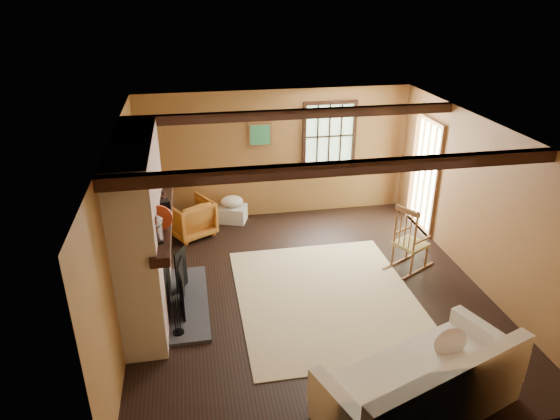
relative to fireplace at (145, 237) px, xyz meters
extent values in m
plane|color=black|center=(2.23, 0.00, -1.10)|extent=(5.50, 5.50, 0.00)
cube|color=brown|center=(2.23, 2.75, 0.10)|extent=(5.00, 0.02, 2.40)
cube|color=brown|center=(2.23, -2.75, 0.10)|extent=(5.00, 0.02, 2.40)
cube|color=brown|center=(-0.27, 0.00, 0.10)|extent=(0.02, 5.50, 2.40)
cube|color=brown|center=(4.73, 0.00, 0.10)|extent=(0.02, 5.50, 2.40)
cube|color=white|center=(2.23, 0.00, 1.30)|extent=(5.00, 5.50, 0.02)
cube|color=black|center=(2.23, -1.20, 1.23)|extent=(5.00, 0.12, 0.14)
cube|color=black|center=(2.23, 1.20, 1.23)|extent=(5.00, 0.12, 0.14)
cube|color=black|center=(3.23, 2.72, 0.40)|extent=(1.02, 0.06, 1.32)
cube|color=#B7E0AB|center=(3.23, 2.75, 0.40)|extent=(0.90, 0.01, 1.20)
cube|color=black|center=(3.23, 2.73, 0.40)|extent=(0.90, 0.03, 0.02)
cube|color=brown|center=(4.70, 1.70, -0.10)|extent=(0.06, 1.00, 2.06)
cube|color=#B7E0AB|center=(4.73, 1.70, -0.10)|extent=(0.01, 0.80, 1.85)
cube|color=brown|center=(1.93, 2.72, 0.50)|extent=(0.42, 0.03, 0.42)
cube|color=#287866|center=(1.93, 2.71, 0.50)|extent=(0.36, 0.01, 0.36)
cube|color=#AD4843|center=(-0.02, 0.00, 0.10)|extent=(0.50, 2.20, 2.40)
cube|color=black|center=(0.05, 0.00, -0.65)|extent=(0.38, 1.00, 0.85)
cube|color=#37383C|center=(0.48, 0.00, -1.08)|extent=(0.55, 1.80, 0.05)
cube|color=black|center=(0.26, 0.00, 0.25)|extent=(0.22, 2.30, 0.12)
cube|color=black|center=(0.41, -0.33, -0.73)|extent=(0.07, 0.32, 0.64)
cube|color=black|center=(0.41, 0.00, -0.73)|extent=(0.07, 0.32, 0.64)
cube|color=black|center=(0.41, 0.33, -0.73)|extent=(0.16, 0.29, 0.64)
cylinder|color=black|center=(0.35, -0.69, -1.04)|extent=(0.15, 0.15, 0.02)
cylinder|color=black|center=(0.32, -0.72, -0.76)|extent=(0.01, 0.01, 0.59)
cylinder|color=black|center=(0.35, -0.69, -0.76)|extent=(0.01, 0.01, 0.59)
cylinder|color=black|center=(0.37, -0.66, -0.76)|extent=(0.01, 0.01, 0.59)
cylinder|color=silver|center=(0.25, -0.78, 0.42)|extent=(0.10, 0.10, 0.22)
sphere|color=silver|center=(0.25, -0.78, 0.59)|extent=(0.12, 0.12, 0.12)
cylinder|color=#A23012|center=(0.25, -0.44, 0.46)|extent=(0.32, 0.07, 0.32)
cube|color=black|center=(0.25, 0.17, 0.36)|extent=(0.22, 0.18, 0.11)
cylinder|color=black|center=(0.25, 0.37, 0.36)|extent=(0.08, 0.08, 0.10)
cylinder|color=black|center=(0.25, 0.59, 0.35)|extent=(0.07, 0.07, 0.08)
cube|color=#D0B88B|center=(2.43, -0.20, -1.10)|extent=(2.50, 3.00, 0.01)
cube|color=tan|center=(3.93, 0.37, -0.69)|extent=(0.58, 0.59, 0.05)
cube|color=brown|center=(3.76, 0.29, -0.08)|extent=(0.24, 0.39, 0.07)
cylinder|color=brown|center=(4.17, 0.30, -0.89)|extent=(0.03, 0.03, 0.40)
cylinder|color=brown|center=(4.00, 0.62, -0.89)|extent=(0.03, 0.03, 0.40)
cylinder|color=brown|center=(3.85, 0.12, -0.89)|extent=(0.03, 0.03, 0.40)
cylinder|color=brown|center=(3.68, 0.45, -0.89)|extent=(0.03, 0.03, 0.40)
cylinder|color=brown|center=(3.85, 0.12, -0.37)|extent=(0.03, 0.03, 0.69)
cylinder|color=brown|center=(3.68, 0.45, -0.37)|extent=(0.03, 0.03, 0.69)
cylinder|color=brown|center=(3.81, 0.20, -0.39)|extent=(0.02, 0.02, 0.57)
cylinder|color=brown|center=(3.76, 0.29, -0.39)|extent=(0.02, 0.02, 0.57)
cylinder|color=brown|center=(3.72, 0.37, -0.39)|extent=(0.02, 0.02, 0.57)
cube|color=brown|center=(4.02, 0.20, -0.53)|extent=(0.36, 0.22, 0.03)
cube|color=brown|center=(3.83, 0.55, -0.53)|extent=(0.36, 0.22, 0.03)
cube|color=brown|center=(4.01, 0.21, -1.09)|extent=(0.70, 0.41, 0.03)
cube|color=brown|center=(3.84, 0.53, -1.09)|extent=(0.70, 0.41, 0.03)
cube|color=white|center=(2.82, -2.35, -0.87)|extent=(2.29, 1.59, 0.46)
cube|color=white|center=(2.95, -2.72, -0.53)|extent=(2.03, 0.85, 0.58)
cube|color=white|center=(1.88, -2.68, -0.66)|extent=(0.46, 0.94, 0.42)
cube|color=white|center=(3.76, -2.01, -0.66)|extent=(0.46, 0.94, 0.42)
ellipsoid|color=white|center=(3.28, -2.07, -0.53)|extent=(0.40, 0.25, 0.38)
cylinder|color=brown|center=(0.24, 2.57, -1.04)|extent=(0.43, 0.13, 0.13)
cylinder|color=brown|center=(0.37, 2.57, -1.04)|extent=(0.43, 0.13, 0.13)
cylinder|color=brown|center=(0.51, 2.57, -1.04)|extent=(0.43, 0.13, 0.13)
cylinder|color=brown|center=(0.24, 2.57, -0.91)|extent=(0.43, 0.13, 0.13)
cylinder|color=brown|center=(0.37, 2.57, -0.91)|extent=(0.43, 0.13, 0.13)
cylinder|color=brown|center=(0.51, 2.57, -0.91)|extent=(0.43, 0.13, 0.13)
cube|color=silver|center=(1.35, 2.55, -0.95)|extent=(0.60, 0.52, 0.30)
ellipsoid|color=white|center=(1.35, 2.55, -0.70)|extent=(0.44, 0.36, 0.21)
imported|color=#BF6026|center=(0.57, 2.12, -0.77)|extent=(0.97, 0.98, 0.66)
camera|label=1|loc=(0.69, -5.96, 3.02)|focal=32.00mm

